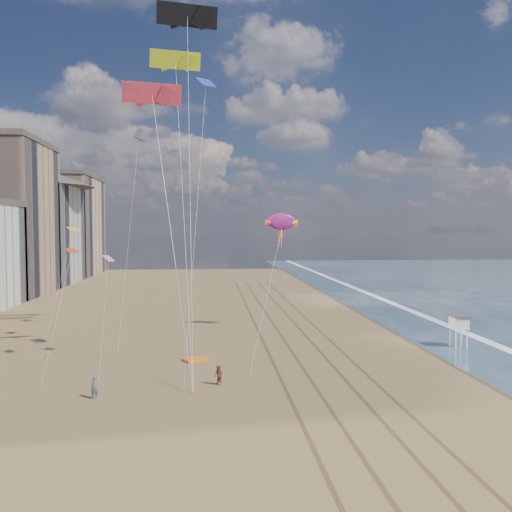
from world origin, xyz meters
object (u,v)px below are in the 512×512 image
(lifeguard_stand, at_px, (459,323))
(kite_flyer_b, at_px, (219,375))
(grounded_kite, at_px, (196,359))
(show_kite, at_px, (281,222))
(kite_flyer_a, at_px, (95,388))

(lifeguard_stand, xyz_separation_m, kite_flyer_b, (-25.12, -10.67, -1.74))
(lifeguard_stand, bearing_deg, grounded_kite, -173.49)
(grounded_kite, relative_size, show_kite, 0.10)
(grounded_kite, bearing_deg, kite_flyer_b, -105.37)
(show_kite, bearing_deg, kite_flyer_a, -126.36)
(kite_flyer_a, bearing_deg, kite_flyer_b, 8.92)
(lifeguard_stand, height_order, kite_flyer_b, lifeguard_stand)
(lifeguard_stand, bearing_deg, kite_flyer_b, -156.99)
(show_kite, height_order, kite_flyer_b, show_kite)
(lifeguard_stand, height_order, grounded_kite, lifeguard_stand)
(lifeguard_stand, distance_m, kite_flyer_a, 36.50)
(lifeguard_stand, height_order, kite_flyer_a, lifeguard_stand)
(kite_flyer_a, height_order, kite_flyer_b, kite_flyer_a)
(show_kite, relative_size, kite_flyer_b, 13.94)
(lifeguard_stand, distance_m, grounded_kite, 27.42)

